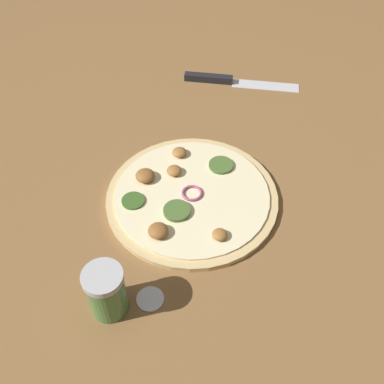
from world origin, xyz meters
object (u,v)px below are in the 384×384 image
Objects in this scene: pizza at (191,196)px; spice_jar at (106,292)px; knife at (223,80)px; loose_cap at (150,299)px.

spice_jar reaches higher than pizza.
spice_jar is at bearing 118.42° from pizza.
pizza is 1.41× the size of knife.
spice_jar is (-0.42, 0.53, 0.04)m from knife.
knife is 2.47× the size of spice_jar.
knife reaches higher than loose_cap.
spice_jar reaches higher than knife.
knife is 0.64m from loose_cap.
loose_cap is (-0.45, 0.46, -0.00)m from knife.
pizza is 0.23m from loose_cap.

